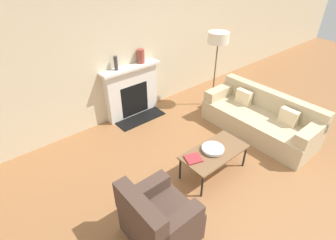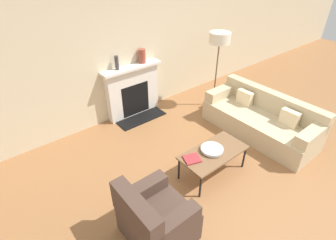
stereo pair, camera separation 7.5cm
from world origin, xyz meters
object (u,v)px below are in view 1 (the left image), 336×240
armchair_near (158,219)px  coffee_table (214,153)px  mantel_vase_left (116,63)px  couch (260,119)px  bowl (213,149)px  floor_lamp (218,45)px  book (193,159)px  mantel_vase_center_left (141,56)px  fireplace (132,92)px

armchair_near → coffee_table: bearing=-76.7°
coffee_table → mantel_vase_left: bearing=96.5°
couch → coffee_table: 1.56m
coffee_table → bowl: bearing=115.8°
floor_lamp → mantel_vase_left: (-1.93, 0.83, -0.15)m
armchair_near → mantel_vase_left: size_ratio=3.13×
book → armchair_near: bearing=-138.5°
floor_lamp → mantel_vase_left: bearing=156.8°
armchair_near → couch: bearing=-80.1°
bowl → mantel_vase_left: mantel_vase_left is taller
coffee_table → floor_lamp: floor_lamp is taller
floor_lamp → mantel_vase_center_left: floor_lamp is taller
armchair_near → book: (0.99, 0.40, 0.13)m
fireplace → armchair_near: size_ratio=1.52×
fireplace → armchair_near: 3.01m
bowl → mantel_vase_left: (-0.25, 2.32, 0.77)m
book → mantel_vase_center_left: 2.50m
bowl → couch: bearing=5.8°
mantel_vase_left → coffee_table: bearing=-83.5°
armchair_near → mantel_vase_center_left: mantel_vase_center_left is taller
coffee_table → bowl: 0.08m
mantel_vase_left → couch: bearing=-49.9°
fireplace → couch: (1.52, -2.14, -0.24)m
book → floor_lamp: bearing=54.2°
mantel_vase_left → mantel_vase_center_left: mantel_vase_center_left is taller
armchair_near → coffee_table: size_ratio=0.79×
armchair_near → floor_lamp: 3.71m
armchair_near → mantel_vase_left: mantel_vase_left is taller
couch → book: 1.94m
couch → armchair_near: armchair_near is taller
bowl → mantel_vase_center_left: bearing=82.0°
mantel_vase_center_left → bowl: bearing=-98.0°
couch → armchair_near: size_ratio=2.53×
floor_lamp → mantel_vase_left: size_ratio=6.11×
fireplace → mantel_vase_center_left: mantel_vase_center_left is taller
book → mantel_vase_left: bearing=106.3°
fireplace → bowl: (-0.04, -2.30, -0.06)m
fireplace → couch: fireplace is taller
bowl → book: bowl is taller
fireplace → book: bearing=-100.4°
mantel_vase_center_left → fireplace: bearing=-177.0°
bowl → armchair_near: bearing=-165.5°
couch → mantel_vase_center_left: (-1.24, 2.16, 0.95)m
fireplace → mantel_vase_left: bearing=177.1°
armchair_near → floor_lamp: floor_lamp is taller
fireplace → couch: size_ratio=0.60×
book → mantel_vase_left: size_ratio=1.07×
book → mantel_vase_left: 2.40m
bowl → book: bearing=172.1°
armchair_near → fireplace: bearing=-27.8°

